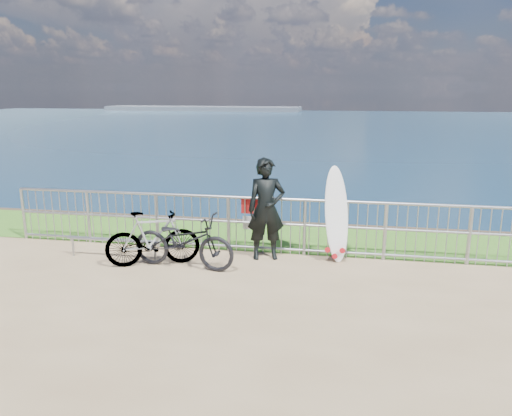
% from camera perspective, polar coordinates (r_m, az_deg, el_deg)
% --- Properties ---
extents(grass_strip, '(120.00, 120.00, 0.00)m').
position_cam_1_polar(grass_strip, '(10.96, 0.79, -3.19)').
color(grass_strip, '#36711F').
rests_on(grass_strip, ground).
extents(seascape, '(260.00, 260.00, 5.00)m').
position_cam_1_polar(seascape, '(161.83, -6.02, 11.00)').
color(seascape, brown).
rests_on(seascape, ground).
extents(railing, '(10.06, 0.10, 1.13)m').
position_cam_1_polar(railing, '(9.76, -0.18, -1.83)').
color(railing, '#989BA0').
rests_on(railing, ground).
extents(surfer, '(0.80, 0.64, 1.92)m').
position_cam_1_polar(surfer, '(9.32, 1.18, -0.13)').
color(surfer, black).
rests_on(surfer, ground).
extents(surfboard, '(0.60, 0.58, 1.79)m').
position_cam_1_polar(surfboard, '(9.38, 9.17, -1.10)').
color(surfboard, white).
rests_on(surfboard, ground).
extents(bicycle_near, '(1.98, 0.88, 1.01)m').
position_cam_1_polar(bicycle_near, '(9.04, -8.30, -3.74)').
color(bicycle_near, black).
rests_on(bicycle_near, ground).
extents(bicycle_far, '(1.75, 1.09, 1.02)m').
position_cam_1_polar(bicycle_far, '(9.26, -11.73, -3.42)').
color(bicycle_far, black).
rests_on(bicycle_far, ground).
extents(bike_rack, '(1.87, 0.05, 0.39)m').
position_cam_1_polar(bike_rack, '(9.85, -16.04, -3.78)').
color(bike_rack, '#989BA0').
rests_on(bike_rack, ground).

